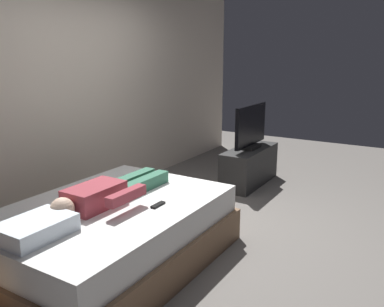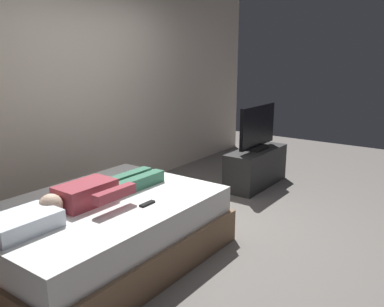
{
  "view_description": "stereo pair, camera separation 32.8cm",
  "coord_description": "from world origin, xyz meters",
  "px_view_note": "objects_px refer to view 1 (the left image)",
  "views": [
    {
      "loc": [
        -3.19,
        -1.75,
        1.73
      ],
      "look_at": [
        0.38,
        0.44,
        0.69
      ],
      "focal_mm": 37.19,
      "sensor_mm": 36.0,
      "label": 1
    },
    {
      "loc": [
        -3.01,
        -2.02,
        1.73
      ],
      "look_at": [
        0.38,
        0.44,
        0.69
      ],
      "focal_mm": 37.19,
      "sensor_mm": 36.0,
      "label": 2
    }
  ],
  "objects_px": {
    "remote": "(158,205)",
    "tv_stand": "(249,166)",
    "pillow": "(36,228)",
    "bed": "(110,235)",
    "person": "(107,193)",
    "tv": "(251,128)"
  },
  "relations": [
    {
      "from": "pillow",
      "to": "tv_stand",
      "type": "distance_m",
      "value": 3.35
    },
    {
      "from": "bed",
      "to": "pillow",
      "type": "bearing_deg",
      "value": -180.0
    },
    {
      "from": "tv",
      "to": "tv_stand",
      "type": "bearing_deg",
      "value": 165.96
    },
    {
      "from": "person",
      "to": "tv",
      "type": "relative_size",
      "value": 1.43
    },
    {
      "from": "bed",
      "to": "person",
      "type": "bearing_deg",
      "value": 49.69
    },
    {
      "from": "bed",
      "to": "tv_stand",
      "type": "distance_m",
      "value": 2.63
    },
    {
      "from": "bed",
      "to": "remote",
      "type": "xyz_separation_m",
      "value": [
        0.18,
        -0.37,
        0.29
      ]
    },
    {
      "from": "bed",
      "to": "tv_stand",
      "type": "bearing_deg",
      "value": -2.6
    },
    {
      "from": "pillow",
      "to": "person",
      "type": "relative_size",
      "value": 0.38
    },
    {
      "from": "person",
      "to": "pillow",
      "type": "bearing_deg",
      "value": -177.33
    },
    {
      "from": "bed",
      "to": "pillow",
      "type": "xyz_separation_m",
      "value": [
        -0.7,
        -0.0,
        0.34
      ]
    },
    {
      "from": "remote",
      "to": "tv_stand",
      "type": "bearing_deg",
      "value": 5.85
    },
    {
      "from": "person",
      "to": "remote",
      "type": "xyz_separation_m",
      "value": [
        0.15,
        -0.4,
        -0.07
      ]
    },
    {
      "from": "person",
      "to": "tv",
      "type": "distance_m",
      "value": 2.61
    },
    {
      "from": "remote",
      "to": "pillow",
      "type": "bearing_deg",
      "value": 157.18
    },
    {
      "from": "pillow",
      "to": "person",
      "type": "xyz_separation_m",
      "value": [
        0.73,
        0.03,
        0.02
      ]
    },
    {
      "from": "remote",
      "to": "person",
      "type": "bearing_deg",
      "value": 110.47
    },
    {
      "from": "tv",
      "to": "bed",
      "type": "bearing_deg",
      "value": 177.4
    },
    {
      "from": "tv_stand",
      "to": "person",
      "type": "bearing_deg",
      "value": 176.62
    },
    {
      "from": "remote",
      "to": "tv_stand",
      "type": "xyz_separation_m",
      "value": [
        2.45,
        0.25,
        -0.3
      ]
    },
    {
      "from": "bed",
      "to": "person",
      "type": "distance_m",
      "value": 0.36
    },
    {
      "from": "person",
      "to": "remote",
      "type": "height_order",
      "value": "person"
    }
  ]
}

